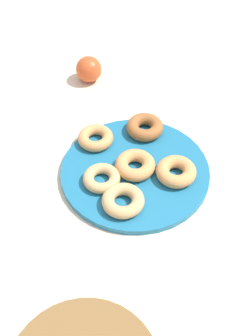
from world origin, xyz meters
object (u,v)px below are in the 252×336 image
(donut_4, at_px, (123,201))
(donut_3, at_px, (133,166))
(donut_0, at_px, (96,138))
(donut_5, at_px, (176,172))
(donut_plate, at_px, (135,172))
(donut_1, at_px, (102,178))
(apple, at_px, (89,69))
(donut_2, at_px, (145,127))

(donut_4, bearing_deg, donut_3, -62.28)
(donut_0, distance_m, donut_5, 0.20)
(donut_plate, height_order, donut_1, donut_1)
(donut_plate, bearing_deg, donut_1, 66.90)
(donut_0, height_order, donut_3, donut_3)
(donut_0, bearing_deg, donut_1, 138.88)
(donut_4, xyz_separation_m, apple, (0.35, -0.27, 0.01))
(donut_0, xyz_separation_m, apple, (0.18, -0.17, 0.01))
(donut_1, height_order, apple, apple)
(donut_4, relative_size, donut_5, 1.01)
(donut_2, distance_m, donut_5, 0.15)
(donut_3, distance_m, donut_4, 0.09)
(donut_3, bearing_deg, donut_5, -149.92)
(apple, bearing_deg, donut_1, 137.63)
(donut_4, height_order, donut_5, donut_5)
(donut_plate, height_order, donut_0, donut_0)
(donut_2, height_order, donut_5, same)
(donut_0, distance_m, apple, 0.25)
(apple, bearing_deg, donut_0, 137.02)
(donut_5, bearing_deg, donut_4, 74.95)
(donut_1, xyz_separation_m, donut_2, (0.03, -0.18, 0.00))
(donut_3, relative_size, donut_5, 1.01)
(donut_0, height_order, apple, apple)
(donut_plate, relative_size, donut_1, 4.08)
(donut_plate, relative_size, donut_0, 4.00)
(donut_5, bearing_deg, donut_1, 46.40)
(donut_1, distance_m, donut_5, 0.16)
(donut_1, distance_m, donut_2, 0.18)
(donut_5, relative_size, apple, 1.27)
(donut_plate, distance_m, donut_0, 0.12)
(donut_4, relative_size, apple, 1.28)
(donut_plate, xyz_separation_m, donut_2, (0.06, -0.11, 0.02))
(donut_5, distance_m, apple, 0.40)
(donut_1, bearing_deg, donut_2, -81.11)
(donut_2, xyz_separation_m, donut_4, (-0.10, 0.19, -0.00))
(donut_3, height_order, donut_4, donut_3)
(donut_5, xyz_separation_m, apple, (0.38, -0.14, 0.01))
(donut_0, relative_size, donut_2, 0.94)
(donut_plate, xyz_separation_m, apple, (0.30, -0.18, 0.03))
(donut_0, relative_size, donut_4, 0.93)
(donut_3, relative_size, apple, 1.28)
(donut_plate, xyz_separation_m, donut_3, (0.00, 0.00, 0.02))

